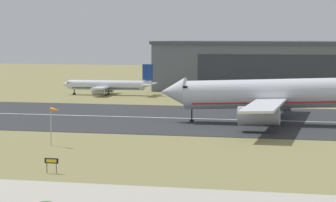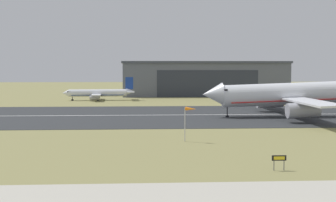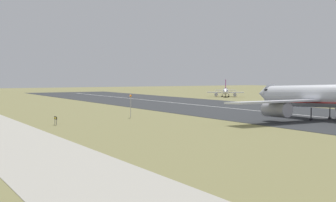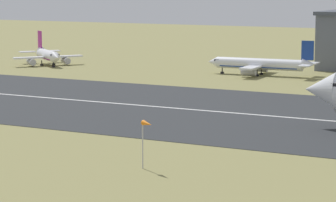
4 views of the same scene
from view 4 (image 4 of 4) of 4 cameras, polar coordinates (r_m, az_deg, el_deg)
ground_plane at (r=78.53m, az=-4.13°, el=-7.06°), size 610.48×610.48×0.00m
runway_strip at (r=126.44m, az=8.92°, el=-1.21°), size 370.48×51.87×0.06m
runway_centreline at (r=126.43m, az=8.92°, el=-1.19°), size 333.43×0.70×0.01m
airplane_parked_centre at (r=207.90m, az=-8.64°, el=3.25°), size 17.97×17.69×8.58m
airplane_parked_east at (r=183.97m, az=6.64°, el=2.63°), size 25.94×17.06×8.35m
windsock_pole at (r=89.31m, az=-1.54°, el=-1.86°), size 1.95×1.45×5.67m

